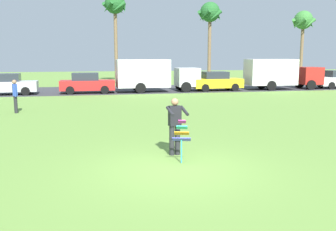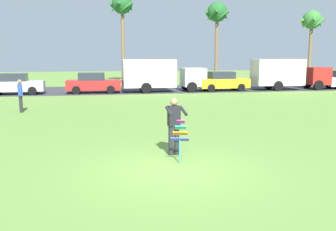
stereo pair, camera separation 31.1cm
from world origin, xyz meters
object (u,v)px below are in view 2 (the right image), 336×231
person_kite_flyer (174,124)px  parked_truck_white_box (159,75)px  palm_tree_centre_far (217,15)px  parked_truck_red_cab (286,73)px  parked_car_silver (15,84)px  palm_tree_right_near (122,8)px  parked_car_yellow (223,82)px  person_walker_near (20,95)px  palm_tree_far_left (312,23)px  parked_car_red (93,83)px  kite_held (180,135)px

person_kite_flyer → parked_truck_white_box: (2.53, 19.29, 0.46)m
person_kite_flyer → palm_tree_centre_far: (10.23, 28.43, 6.16)m
parked_truck_red_cab → parked_car_silver: bearing=-180.0°
parked_car_silver → palm_tree_right_near: 15.42m
parked_car_yellow → person_walker_near: bearing=-146.2°
palm_tree_far_left → person_kite_flyer: bearing=-126.6°
parked_car_red → parked_car_yellow: bearing=-0.0°
kite_held → parked_car_yellow: size_ratio=0.27×
parked_car_red → person_walker_near: bearing=-110.6°
person_kite_flyer → parked_car_yellow: (7.95, 19.28, -0.18)m
person_walker_near → kite_held: bearing=-58.8°
person_kite_flyer → palm_tree_centre_far: palm_tree_centre_far is taller
person_kite_flyer → parked_car_silver: person_kite_flyer is taller
palm_tree_centre_far → person_walker_near: bearing=-131.5°
person_kite_flyer → palm_tree_centre_far: 30.83m
kite_held → parked_truck_white_box: bearing=82.9°
parked_truck_red_cab → palm_tree_centre_far: palm_tree_centre_far is taller
parked_car_yellow → palm_tree_far_left: size_ratio=0.53×
parked_truck_red_cab → person_kite_flyer: bearing=-125.3°
parked_car_silver → person_walker_near: 9.80m
palm_tree_far_left → parked_car_red: bearing=-158.0°
kite_held → palm_tree_far_left: bearing=54.1°
palm_tree_right_near → palm_tree_far_left: palm_tree_right_near is taller
parked_truck_red_cab → palm_tree_far_left: (7.97, 9.86, 5.18)m
parked_truck_red_cab → palm_tree_far_left: size_ratio=0.84×
person_kite_flyer → parked_car_red: size_ratio=0.41×
person_walker_near → palm_tree_far_left: bearing=34.8°
person_kite_flyer → person_walker_near: (-6.29, 9.75, -0.02)m
parked_car_silver → parked_car_red: bearing=0.0°
palm_tree_right_near → palm_tree_centre_far: 10.04m
person_kite_flyer → parked_car_red: (-2.71, 19.29, -0.18)m
parked_car_red → palm_tree_far_left: size_ratio=0.53×
palm_tree_right_near → parked_car_silver: bearing=-130.3°
palm_tree_centre_far → palm_tree_far_left: 11.45m
kite_held → parked_car_yellow: (7.91, 20.00, -0.00)m
parked_truck_white_box → palm_tree_right_near: bearing=102.0°
person_kite_flyer → parked_truck_red_cab: parked_truck_red_cab is taller
kite_held → parked_truck_white_box: size_ratio=0.17×
palm_tree_right_near → palm_tree_far_left: bearing=-1.6°
parked_truck_white_box → palm_tree_far_left: palm_tree_far_left is taller
person_kite_flyer → kite_held: (0.03, -0.71, -0.17)m
person_walker_near → parked_truck_white_box: bearing=47.2°
kite_held → palm_tree_centre_far: palm_tree_centre_far is taller
person_kite_flyer → parked_truck_red_cab: bearing=54.7°
palm_tree_centre_far → person_walker_near: size_ratio=4.93×
parked_car_red → parked_truck_red_cab: parked_truck_red_cab is taller
parked_car_silver → parked_truck_white_box: size_ratio=0.63×
parked_truck_white_box → palm_tree_far_left: (19.11, 9.86, 5.18)m
palm_tree_far_left → person_walker_near: bearing=-145.2°
kite_held → parked_truck_red_cab: (13.64, 20.00, 0.63)m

